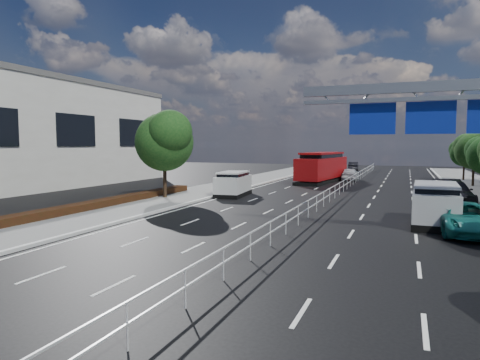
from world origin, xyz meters
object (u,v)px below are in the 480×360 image
(near_car_silver, at_px, (350,174))
(parked_car_dark, at_px, (453,193))
(near_car_dark, at_px, (353,166))
(red_bus, at_px, (322,167))
(overhead_gantry, at_px, (450,110))
(white_minivan, at_px, (233,184))
(parked_car_teal, at_px, (465,218))
(silver_minivan, at_px, (435,204))

(near_car_silver, height_order, parked_car_dark, parked_car_dark)
(near_car_dark, bearing_deg, red_bus, 83.98)
(overhead_gantry, relative_size, near_car_dark, 2.44)
(red_bus, bearing_deg, parked_car_dark, -43.75)
(overhead_gantry, xyz_separation_m, red_bus, (-10.36, 27.35, -3.88))
(white_minivan, xyz_separation_m, parked_car_teal, (15.65, -9.82, -0.25))
(overhead_gantry, distance_m, parked_car_dark, 13.67)
(red_bus, bearing_deg, white_minivan, -98.06)
(overhead_gantry, relative_size, silver_minivan, 1.96)
(overhead_gantry, height_order, parked_car_dark, overhead_gantry)
(white_minivan, height_order, near_car_dark, white_minivan)
(near_car_dark, xyz_separation_m, parked_car_teal, (10.67, -49.36, 0.03))
(near_car_silver, bearing_deg, overhead_gantry, 102.64)
(red_bus, bearing_deg, parked_car_teal, -58.54)
(red_bus, relative_size, near_car_dark, 2.70)
(white_minivan, relative_size, near_car_dark, 1.12)
(near_car_dark, relative_size, silver_minivan, 0.80)
(near_car_silver, distance_m, near_car_dark, 20.55)
(parked_car_teal, bearing_deg, white_minivan, 141.21)
(red_bus, xyz_separation_m, parked_car_teal, (11.33, -25.41, -1.00))
(white_minivan, bearing_deg, near_car_silver, 64.50)
(red_bus, distance_m, near_car_dark, 23.98)
(parked_car_teal, bearing_deg, overhead_gantry, -123.11)
(red_bus, relative_size, parked_car_teal, 2.18)
(overhead_gantry, xyz_separation_m, near_car_dark, (-9.70, 51.30, -4.92))
(parked_car_dark, bearing_deg, near_car_dark, 101.33)
(near_car_silver, distance_m, silver_minivan, 27.94)
(white_minivan, distance_m, near_car_silver, 20.30)
(overhead_gantry, xyz_separation_m, near_car_silver, (-7.74, 30.84, -4.86))
(white_minivan, bearing_deg, near_car_dark, 77.32)
(overhead_gantry, relative_size, white_minivan, 2.17)
(red_bus, distance_m, near_car_silver, 4.47)
(overhead_gantry, height_order, white_minivan, overhead_gantry)
(white_minivan, bearing_deg, parked_car_teal, -37.63)
(near_car_silver, relative_size, near_car_dark, 1.05)
(parked_car_teal, bearing_deg, parked_car_dark, 81.01)
(silver_minivan, bearing_deg, overhead_gantry, -85.45)
(overhead_gantry, bearing_deg, near_car_dark, 100.71)
(near_car_dark, distance_m, parked_car_dark, 40.14)
(parked_car_dark, bearing_deg, near_car_silver, 112.05)
(silver_minivan, relative_size, parked_car_teal, 1.01)
(overhead_gantry, bearing_deg, white_minivan, 141.27)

